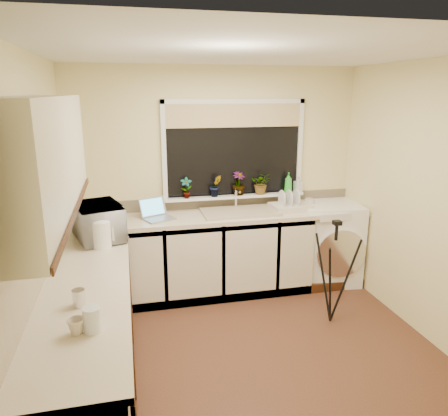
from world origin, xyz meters
TOP-DOWN VIEW (x-y plane):
  - floor at (0.00, 0.00)m, footprint 3.20×3.20m
  - ceiling at (0.00, 0.00)m, footprint 3.20×3.20m
  - wall_back at (0.00, 1.50)m, footprint 3.20×0.00m
  - wall_front at (0.00, -1.50)m, footprint 3.20×0.00m
  - wall_left at (-1.60, 0.00)m, footprint 0.00×3.00m
  - wall_right at (1.60, 0.00)m, footprint 0.00×3.00m
  - base_cabinet_back at (-0.33, 1.20)m, footprint 2.55×0.60m
  - base_cabinet_left at (-1.30, -0.30)m, footprint 0.54×2.40m
  - worktop_back at (0.00, 1.20)m, footprint 3.20×0.60m
  - worktop_left at (-1.30, -0.30)m, footprint 0.60×2.40m
  - upper_cabinet at (-1.44, -0.45)m, footprint 0.28×1.90m
  - splashback_left at (-1.59, -0.30)m, footprint 0.02×2.40m
  - splashback_back at (0.00, 1.49)m, footprint 3.20×0.02m
  - window_glass at (0.20, 1.49)m, footprint 1.50×0.02m
  - window_blind at (0.20, 1.46)m, footprint 1.50×0.02m
  - windowsill at (0.20, 1.43)m, footprint 1.60×0.14m
  - sink at (0.20, 1.20)m, footprint 0.82×0.46m
  - faucet at (0.20, 1.38)m, footprint 0.03×0.03m
  - washing_machine at (1.28, 1.23)m, footprint 0.73×0.71m
  - laptop at (-0.70, 1.20)m, footprint 0.38×0.38m
  - kettle at (-1.22, 0.45)m, footprint 0.17×0.17m
  - dish_rack at (0.79, 1.20)m, footprint 0.44×0.34m
  - tripod at (0.89, 0.32)m, footprint 0.57×0.57m
  - glass_jug at (-1.21, -0.91)m, footprint 0.10×0.10m
  - steel_jar at (-1.31, -0.59)m, footprint 0.08×0.08m
  - microwave at (-1.24, 0.69)m, footprint 0.53×0.65m
  - plant_a at (-0.35, 1.39)m, footprint 0.13×0.10m
  - plant_b at (-0.03, 1.40)m, footprint 0.14×0.12m
  - plant_c at (0.24, 1.43)m, footprint 0.19×0.19m
  - plant_d at (0.50, 1.41)m, footprint 0.27×0.25m
  - soap_bottle_green at (0.83, 1.41)m, footprint 0.11×0.11m
  - soap_bottle_clear at (0.96, 1.43)m, footprint 0.09×0.10m
  - cup_back at (1.05, 1.30)m, footprint 0.13×0.13m
  - cup_left at (-1.29, -0.91)m, footprint 0.11×0.11m

SIDE VIEW (x-z plane):
  - floor at x=0.00m, z-range 0.00..0.00m
  - base_cabinet_back at x=-0.33m, z-range 0.00..0.86m
  - base_cabinet_left at x=-1.30m, z-range 0.00..0.86m
  - washing_machine at x=1.28m, z-range 0.00..0.94m
  - tripod at x=0.89m, z-range 0.00..1.03m
  - worktop_back at x=0.00m, z-range 0.86..0.90m
  - worktop_left at x=-1.30m, z-range 0.86..0.90m
  - sink at x=0.20m, z-range 0.90..0.93m
  - dish_rack at x=0.79m, z-range 0.90..0.96m
  - cup_left at x=-1.29m, z-range 0.90..0.99m
  - cup_back at x=1.05m, z-range 0.90..0.99m
  - steel_jar at x=-1.31m, z-range 0.90..1.01m
  - laptop at x=-0.70m, z-range 0.85..1.06m
  - splashback_back at x=0.00m, z-range 0.90..1.04m
  - glass_jug at x=-1.21m, z-range 0.90..1.04m
  - kettle at x=-1.22m, z-range 0.90..1.12m
  - faucet at x=0.20m, z-range 0.90..1.14m
  - windowsill at x=0.20m, z-range 1.02..1.05m
  - microwave at x=-1.24m, z-range 0.90..1.21m
  - splashback_left at x=-1.59m, z-range 0.90..1.35m
  - soap_bottle_clear at x=0.96m, z-range 1.05..1.23m
  - plant_a at x=-0.35m, z-range 1.05..1.28m
  - soap_bottle_green at x=0.83m, z-range 1.05..1.28m
  - plant_b at x=-0.03m, z-range 1.05..1.29m
  - plant_d at x=0.50m, z-range 1.05..1.29m
  - plant_c at x=0.24m, z-range 1.05..1.31m
  - wall_back at x=0.00m, z-range -0.38..2.83m
  - wall_front at x=0.00m, z-range -0.38..2.83m
  - wall_left at x=-1.60m, z-range -0.27..2.73m
  - wall_right at x=1.60m, z-range -0.27..2.73m
  - window_glass at x=0.20m, z-range 1.05..2.05m
  - upper_cabinet at x=-1.44m, z-range 1.45..2.15m
  - window_blind at x=0.20m, z-range 1.80..2.05m
  - ceiling at x=0.00m, z-range 2.45..2.45m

